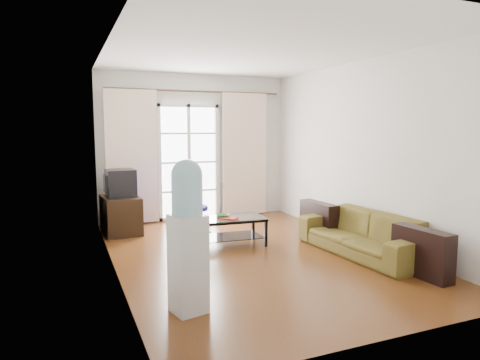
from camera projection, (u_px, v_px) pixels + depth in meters
name	position (u px, v px, depth m)	size (l,w,h in m)	color
floor	(252.00, 254.00, 5.83)	(5.20, 5.20, 0.00)	brown
ceiling	(253.00, 50.00, 5.51)	(5.20, 5.20, 0.00)	white
wall_back	(196.00, 147.00, 8.05)	(3.60, 0.02, 2.70)	silver
wall_front	(391.00, 174.00, 3.28)	(3.60, 0.02, 2.70)	silver
wall_left	(112.00, 159.00, 4.98)	(0.02, 5.20, 2.70)	silver
wall_right	(363.00, 152.00, 6.35)	(0.02, 5.20, 2.70)	silver
french_door	(189.00, 162.00, 7.97)	(1.16, 0.06, 2.15)	white
curtain_rod	(197.00, 91.00, 7.83)	(0.04, 0.04, 3.30)	#4C3F2D
curtain_left	(132.00, 157.00, 7.50)	(0.90, 0.07, 2.35)	#F3DEC3
curtain_right	(244.00, 154.00, 8.32)	(0.90, 0.07, 2.35)	#F3DEC3
radiator	(237.00, 199.00, 8.38)	(0.64, 0.12, 0.64)	#99989B
sofa	(362.00, 234.00, 5.79)	(0.88, 1.99, 0.57)	olive
coffee_table	(229.00, 227.00, 6.25)	(1.05, 0.64, 0.41)	silver
bowl	(223.00, 216.00, 6.21)	(0.25, 0.25, 0.05)	#2F8349
book	(227.00, 219.00, 6.04)	(0.28, 0.29, 0.02)	red
remote	(223.00, 216.00, 6.25)	(0.17, 0.05, 0.02)	black
tv_stand	(121.00, 215.00, 6.97)	(0.55, 0.82, 0.60)	black
crt_tv	(120.00, 183.00, 6.93)	(0.50, 0.49, 0.44)	black
task_chair	(195.00, 218.00, 7.02)	(0.74, 0.74, 0.83)	black
water_cooler	(188.00, 233.00, 3.90)	(0.35, 0.35, 1.43)	silver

